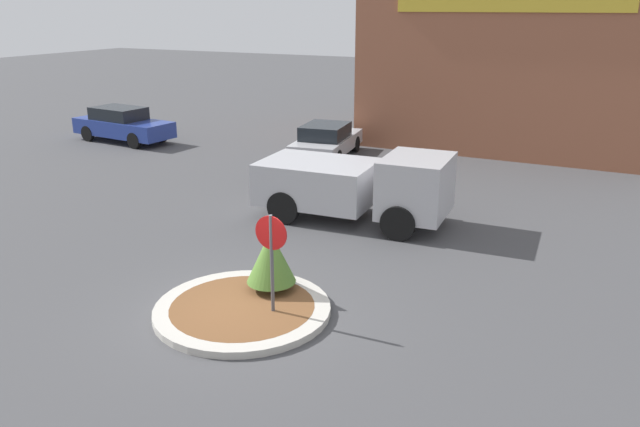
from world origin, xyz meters
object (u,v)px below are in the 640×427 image
stop_sign (271,248)px  utility_truck (356,184)px  parked_sedan_silver (326,141)px  parked_sedan_blue (122,124)px

stop_sign → utility_truck: 6.20m
parked_sedan_silver → stop_sign: bearing=-166.8°
stop_sign → parked_sedan_blue: stop_sign is taller
stop_sign → parked_sedan_blue: bearing=141.8°
utility_truck → parked_sedan_silver: size_ratio=1.21×
stop_sign → utility_truck: size_ratio=0.39×
stop_sign → parked_sedan_silver: size_ratio=0.47×
parked_sedan_silver → utility_truck: bearing=-156.2°
parked_sedan_silver → parked_sedan_blue: (-9.56, -1.25, 0.08)m
stop_sign → utility_truck: stop_sign is taller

